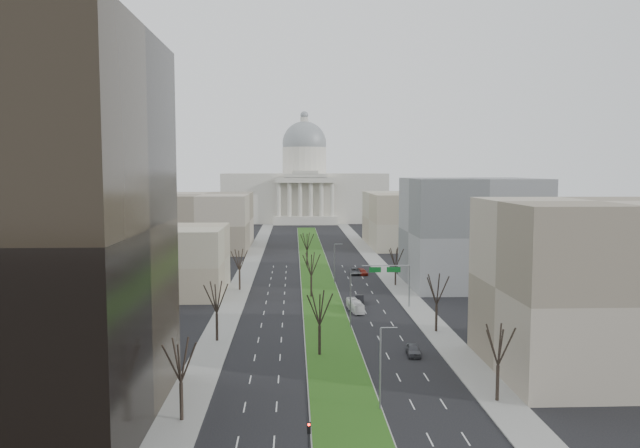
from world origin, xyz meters
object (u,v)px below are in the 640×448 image
object	(u,v)px
car_red	(363,272)
car_grey_far	(355,271)
box_van	(355,306)
car_grey_near	(413,350)
car_black	(359,299)

from	to	relation	value
car_red	car_grey_far	world-z (taller)	car_grey_far
car_red	box_van	size ratio (longest dim) A/B	0.61
car_red	car_grey_near	bearing A→B (deg)	-99.08
car_red	box_van	distance (m)	40.11
car_grey_near	car_red	bearing A→B (deg)	93.51
car_grey_far	car_black	bearing A→B (deg)	-89.44
car_grey_far	box_van	bearing A→B (deg)	-90.85
car_red	car_grey_far	distance (m)	1.97
car_grey_near	car_black	size ratio (longest dim) A/B	0.96
car_black	car_red	xyz separation A→B (m)	(4.30, 32.98, -0.12)
box_van	car_grey_near	bearing A→B (deg)	-86.17
car_black	car_grey_far	distance (m)	33.78
car_black	box_van	world-z (taller)	box_van
car_black	box_van	xyz separation A→B (m)	(-1.49, -6.71, 0.27)
car_black	car_grey_far	world-z (taller)	car_black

